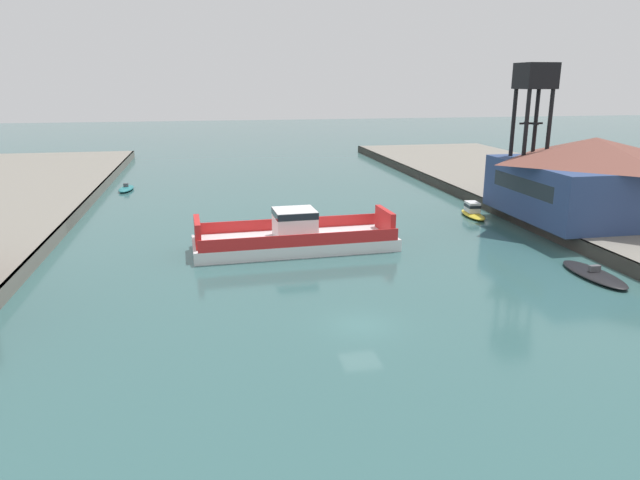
% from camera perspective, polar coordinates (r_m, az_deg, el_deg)
% --- Properties ---
extents(ground_plane, '(400.00, 400.00, 0.00)m').
position_cam_1_polar(ground_plane, '(37.29, 4.09, -8.48)').
color(ground_plane, '#335B5B').
extents(chain_ferry, '(18.88, 7.16, 3.75)m').
position_cam_1_polar(chain_ferry, '(53.37, -2.51, 0.30)').
color(chain_ferry, silver).
rests_on(chain_ferry, ground).
extents(moored_boat_near_left, '(2.34, 5.36, 1.05)m').
position_cam_1_polar(moored_boat_near_left, '(86.65, -18.68, 4.85)').
color(moored_boat_near_left, '#237075').
rests_on(moored_boat_near_left, ground).
extents(moored_boat_near_right, '(2.55, 7.32, 0.96)m').
position_cam_1_polar(moored_boat_near_right, '(50.90, 25.53, -3.06)').
color(moored_boat_near_right, black).
rests_on(moored_boat_near_right, ground).
extents(moored_boat_mid_left, '(2.29, 5.72, 1.65)m').
position_cam_1_polar(moored_boat_mid_left, '(68.60, 14.91, 2.79)').
color(moored_boat_mid_left, yellow).
rests_on(moored_boat_mid_left, ground).
extents(warehouse_shed, '(15.81, 16.17, 8.22)m').
position_cam_1_polar(warehouse_shed, '(66.55, 25.33, 5.65)').
color(warehouse_shed, navy).
rests_on(warehouse_shed, quay_right).
extents(crane_tower, '(3.53, 3.53, 15.67)m').
position_cam_1_polar(crane_tower, '(67.75, 20.47, 13.44)').
color(crane_tower, black).
rests_on(crane_tower, quay_right).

